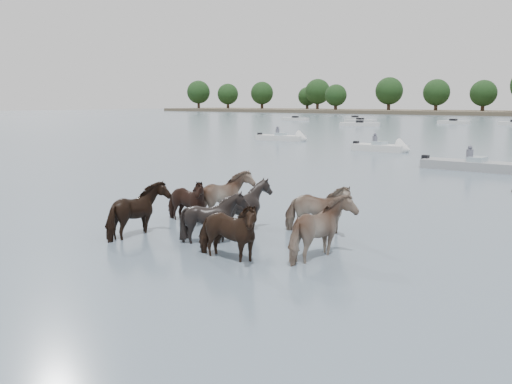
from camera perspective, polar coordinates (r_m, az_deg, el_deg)
The scene contains 7 objects.
ground at distance 14.42m, azimuth -9.58°, elevation -5.35°, with size 400.00×400.00×0.00m, color #4C5F6E.
shoreline at distance 178.45m, azimuth 11.95°, elevation 8.17°, with size 160.00×30.00×1.00m, color #4C4233.
pony_herd at distance 14.89m, azimuth -2.36°, elevation -2.32°, with size 7.30×5.27×1.69m.
motorboat_a at distance 41.50m, azimuth 13.53°, elevation 4.41°, with size 4.54×1.61×1.92m.
motorboat_b at distance 31.37m, azimuth 23.29°, elevation 2.37°, with size 6.27×1.66×1.92m.
motorboat_f at distance 51.70m, azimuth 3.33°, elevation 5.58°, with size 5.31×2.31×1.92m.
treeline at distance 177.18m, azimuth 11.37°, elevation 10.13°, with size 149.57×21.11×12.45m.
Camera 1 is at (10.45, -9.25, 3.63)m, focal length 38.63 mm.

